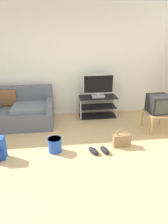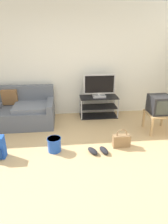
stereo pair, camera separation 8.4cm
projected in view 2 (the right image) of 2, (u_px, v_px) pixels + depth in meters
The scene contains 10 objects.
ground_plane at pixel (64, 172), 3.09m from camera, with size 9.00×9.80×0.02m, color tan.
wall_back at pixel (61, 62), 4.85m from camera, with size 9.00×0.10×2.70m, color silver.
couch at pixel (9, 112), 4.61m from camera, with size 2.09×0.93×0.84m.
tv_stand at pixel (99, 107), 5.05m from camera, with size 0.95×0.44×0.53m.
flat_tv at pixel (99, 86), 4.82m from camera, with size 0.77×0.22×0.57m.
side_table at pixel (158, 116), 4.25m from camera, with size 0.51×0.51×0.42m.
crt_tv at pixel (160, 104), 4.17m from camera, with size 0.42×0.43×0.38m.
handbag at pixel (121, 140), 3.73m from camera, with size 0.33×0.13×0.37m.
cleaning_bucket at pixel (54, 144), 3.58m from camera, with size 0.26×0.26×0.26m.
sneakers_pair at pixel (98, 151), 3.55m from camera, with size 0.41×0.28×0.09m.
Camera 2 is at (0.04, -2.54, 2.02)m, focal length 31.63 mm.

